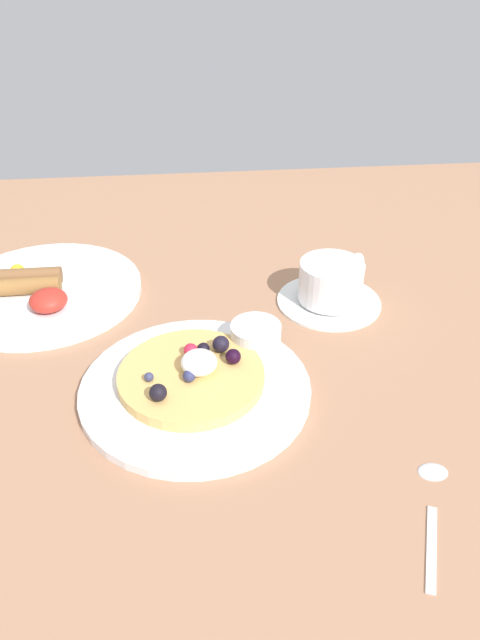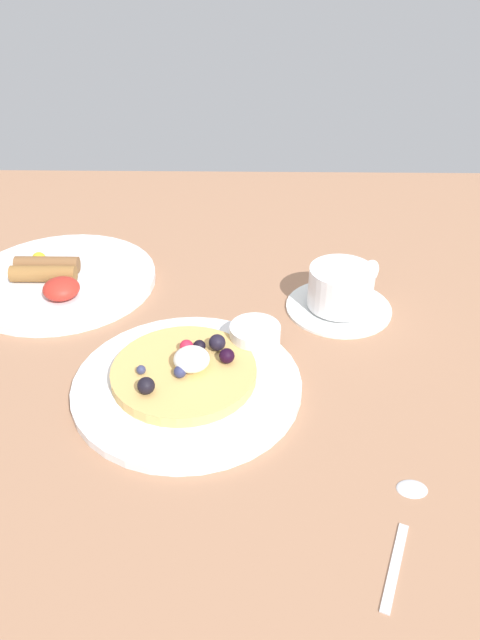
{
  "view_description": "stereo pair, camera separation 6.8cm",
  "coord_description": "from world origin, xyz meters",
  "px_view_note": "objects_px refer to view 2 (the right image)",
  "views": [
    {
      "loc": [
        -0.05,
        -0.55,
        0.43
      ],
      "look_at": [
        0.01,
        0.02,
        0.04
      ],
      "focal_mm": 33.4,
      "sensor_mm": 36.0,
      "label": 1
    },
    {
      "loc": [
        0.02,
        -0.55,
        0.43
      ],
      "look_at": [
        0.01,
        0.02,
        0.04
      ],
      "focal_mm": 33.4,
      "sensor_mm": 36.0,
      "label": 2
    }
  ],
  "objects_px": {
    "syrup_ramekin": "(255,335)",
    "coffee_saucer": "(339,306)",
    "pancake_plate": "(187,385)",
    "breakfast_plate": "(62,280)",
    "teaspoon": "(407,512)",
    "coffee_cup": "(342,286)"
  },
  "relations": [
    {
      "from": "syrup_ramekin",
      "to": "coffee_cup",
      "type": "height_order",
      "value": "coffee_cup"
    },
    {
      "from": "coffee_saucer",
      "to": "teaspoon",
      "type": "xyz_separation_m",
      "value": [
        0.02,
        -0.33,
        -0.0
      ]
    },
    {
      "from": "coffee_cup",
      "to": "teaspoon",
      "type": "distance_m",
      "value": 0.33
    },
    {
      "from": "breakfast_plate",
      "to": "coffee_saucer",
      "type": "height_order",
      "value": "breakfast_plate"
    },
    {
      "from": "breakfast_plate",
      "to": "coffee_cup",
      "type": "height_order",
      "value": "coffee_cup"
    },
    {
      "from": "breakfast_plate",
      "to": "teaspoon",
      "type": "distance_m",
      "value": 0.56
    },
    {
      "from": "syrup_ramekin",
      "to": "teaspoon",
      "type": "xyz_separation_m",
      "value": [
        0.13,
        -0.23,
        -0.02
      ]
    },
    {
      "from": "pancake_plate",
      "to": "coffee_saucer",
      "type": "relative_size",
      "value": 1.81
    },
    {
      "from": "syrup_ramekin",
      "to": "coffee_saucer",
      "type": "xyz_separation_m",
      "value": [
        0.11,
        0.1,
        -0.02
      ]
    },
    {
      "from": "breakfast_plate",
      "to": "syrup_ramekin",
      "type": "bearing_deg",
      "value": -29.48
    },
    {
      "from": "breakfast_plate",
      "to": "teaspoon",
      "type": "bearing_deg",
      "value": -43.66
    },
    {
      "from": "pancake_plate",
      "to": "syrup_ramekin",
      "type": "height_order",
      "value": "syrup_ramekin"
    },
    {
      "from": "syrup_ramekin",
      "to": "coffee_saucer",
      "type": "height_order",
      "value": "syrup_ramekin"
    },
    {
      "from": "breakfast_plate",
      "to": "teaspoon",
      "type": "height_order",
      "value": "breakfast_plate"
    },
    {
      "from": "coffee_cup",
      "to": "teaspoon",
      "type": "height_order",
      "value": "coffee_cup"
    },
    {
      "from": "coffee_cup",
      "to": "teaspoon",
      "type": "bearing_deg",
      "value": -86.64
    },
    {
      "from": "breakfast_plate",
      "to": "coffee_saucer",
      "type": "xyz_separation_m",
      "value": [
        0.38,
        -0.06,
        -0.0
      ]
    },
    {
      "from": "pancake_plate",
      "to": "breakfast_plate",
      "type": "xyz_separation_m",
      "value": [
        -0.2,
        0.22,
        0.0
      ]
    },
    {
      "from": "breakfast_plate",
      "to": "coffee_cup",
      "type": "bearing_deg",
      "value": -8.46
    },
    {
      "from": "teaspoon",
      "to": "breakfast_plate",
      "type": "bearing_deg",
      "value": 136.34
    },
    {
      "from": "pancake_plate",
      "to": "coffee_saucer",
      "type": "height_order",
      "value": "pancake_plate"
    },
    {
      "from": "pancake_plate",
      "to": "coffee_saucer",
      "type": "xyz_separation_m",
      "value": [
        0.19,
        0.16,
        -0.0
      ]
    }
  ]
}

